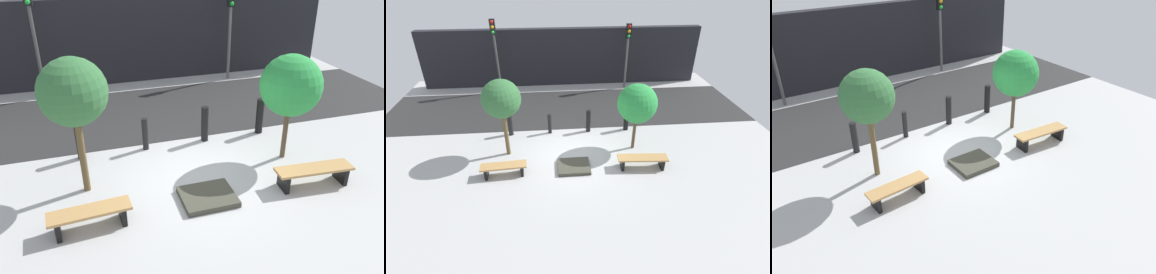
% 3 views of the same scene
% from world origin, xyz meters
% --- Properties ---
extents(ground_plane, '(18.00, 18.00, 0.00)m').
position_xyz_m(ground_plane, '(0.00, 0.00, 0.00)').
color(ground_plane, '#B0B0B0').
extents(road_strip, '(18.00, 4.48, 0.01)m').
position_xyz_m(road_strip, '(0.00, 4.35, 0.01)').
color(road_strip, '#292929').
rests_on(road_strip, ground).
extents(building_facade, '(16.20, 0.50, 3.29)m').
position_xyz_m(building_facade, '(0.00, 7.88, 1.64)').
color(building_facade, black).
rests_on(building_facade, ground).
extents(bench_left, '(1.64, 0.56, 0.44)m').
position_xyz_m(bench_left, '(-2.52, -1.02, 0.32)').
color(bench_left, black).
rests_on(bench_left, ground).
extents(bench_right, '(1.85, 0.60, 0.47)m').
position_xyz_m(bench_right, '(2.52, -1.02, 0.34)').
color(bench_right, black).
rests_on(bench_right, ground).
extents(planter_bed, '(1.18, 0.99, 0.13)m').
position_xyz_m(planter_bed, '(0.00, -0.82, 0.06)').
color(planter_bed, '#403F33').
rests_on(planter_bed, ground).
extents(tree_behind_left_bench, '(1.43, 1.43, 3.09)m').
position_xyz_m(tree_behind_left_bench, '(-2.52, 0.35, 2.36)').
color(tree_behind_left_bench, brown).
rests_on(tree_behind_left_bench, ground).
extents(tree_behind_right_bench, '(1.52, 1.52, 2.75)m').
position_xyz_m(tree_behind_right_bench, '(2.52, 0.35, 1.98)').
color(tree_behind_right_bench, brown).
rests_on(tree_behind_right_bench, ground).
extents(bollard_far_left, '(0.20, 0.20, 1.00)m').
position_xyz_m(bollard_far_left, '(-2.57, 1.86, 0.50)').
color(bollard_far_left, black).
rests_on(bollard_far_left, ground).
extents(bollard_left, '(0.16, 0.16, 0.91)m').
position_xyz_m(bollard_left, '(-0.86, 1.86, 0.45)').
color(bollard_left, black).
rests_on(bollard_left, ground).
extents(bollard_center, '(0.20, 0.20, 1.03)m').
position_xyz_m(bollard_center, '(0.86, 1.86, 0.51)').
color(bollard_center, black).
rests_on(bollard_center, ground).
extents(bollard_right, '(0.22, 0.22, 1.06)m').
position_xyz_m(bollard_right, '(2.57, 1.86, 0.53)').
color(bollard_right, black).
rests_on(bollard_right, ground).
extents(traffic_light_west, '(0.28, 0.27, 4.00)m').
position_xyz_m(traffic_light_west, '(-3.63, 6.87, 2.75)').
color(traffic_light_west, '#4C4C4C').
rests_on(traffic_light_west, ground).
extents(traffic_light_mid_west, '(0.28, 0.27, 3.66)m').
position_xyz_m(traffic_light_mid_west, '(3.63, 6.87, 2.53)').
color(traffic_light_mid_west, '#5A5A5A').
rests_on(traffic_light_mid_west, ground).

